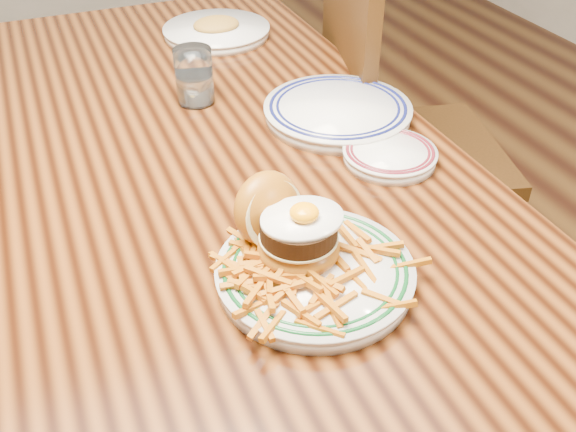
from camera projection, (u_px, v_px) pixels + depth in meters
name	position (u px, v px, depth m)	size (l,w,h in m)	color
floor	(227.00, 398.00, 1.63)	(6.00, 6.00, 0.00)	black
table	(208.00, 182.00, 1.24)	(0.85, 1.60, 0.75)	black
chair_right	(389.00, 138.00, 1.67)	(0.55, 0.55, 0.96)	#391F0B
main_plate	(307.00, 256.00, 0.87)	(0.27, 0.29, 0.13)	silver
side_plate	(390.00, 154.00, 1.12)	(0.17, 0.18, 0.03)	silver
rear_plate	(338.00, 110.00, 1.24)	(0.29, 0.29, 0.03)	silver
water_glass	(194.00, 79.00, 1.28)	(0.08, 0.08, 0.11)	white
far_plate	(217.00, 30.00, 1.59)	(0.26, 0.26, 0.05)	silver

